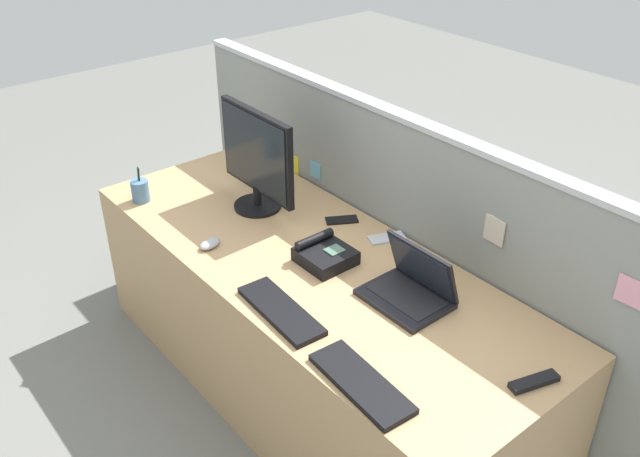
% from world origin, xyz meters
% --- Properties ---
extents(ground_plane, '(10.00, 10.00, 0.00)m').
position_xyz_m(ground_plane, '(0.00, 0.00, 0.00)').
color(ground_plane, slate).
extents(desk, '(2.21, 0.83, 0.71)m').
position_xyz_m(desk, '(0.00, 0.00, 0.36)').
color(desk, tan).
rests_on(desk, ground_plane).
extents(cubicle_divider, '(2.69, 0.08, 1.23)m').
position_xyz_m(cubicle_divider, '(0.00, 0.46, 0.62)').
color(cubicle_divider, gray).
rests_on(cubicle_divider, ground_plane).
extents(desktop_monitor, '(0.49, 0.22, 0.46)m').
position_xyz_m(desktop_monitor, '(-0.48, 0.08, 0.96)').
color(desktop_monitor, black).
rests_on(desktop_monitor, desk).
extents(laptop, '(0.31, 0.24, 0.22)m').
position_xyz_m(laptop, '(0.44, 0.12, 0.77)').
color(laptop, black).
rests_on(laptop, desk).
extents(desk_phone, '(0.20, 0.20, 0.09)m').
position_xyz_m(desk_phone, '(0.06, 0.03, 0.75)').
color(desk_phone, black).
rests_on(desk_phone, desk).
extents(keyboard_main, '(0.41, 0.16, 0.02)m').
position_xyz_m(keyboard_main, '(0.21, -0.31, 0.72)').
color(keyboard_main, black).
rests_on(keyboard_main, desk).
extents(keyboard_spare, '(0.40, 0.16, 0.02)m').
position_xyz_m(keyboard_spare, '(0.67, -0.33, 0.72)').
color(keyboard_spare, black).
rests_on(keyboard_spare, desk).
extents(computer_mouse_right_hand, '(0.08, 0.11, 0.03)m').
position_xyz_m(computer_mouse_right_hand, '(-0.33, -0.27, 0.73)').
color(computer_mouse_right_hand, '#9EA0A8').
rests_on(computer_mouse_right_hand, desk).
extents(pen_cup, '(0.08, 0.08, 0.17)m').
position_xyz_m(pen_cup, '(-0.87, -0.31, 0.77)').
color(pen_cup, '#4C7093').
rests_on(pen_cup, desk).
extents(cell_phone_silver_slab, '(0.12, 0.17, 0.01)m').
position_xyz_m(cell_phone_silver_slab, '(0.09, 0.34, 0.72)').
color(cell_phone_silver_slab, '#B7BAC1').
rests_on(cell_phone_silver_slab, desk).
extents(cell_phone_black_slab, '(0.12, 0.15, 0.01)m').
position_xyz_m(cell_phone_black_slab, '(-0.14, 0.29, 0.72)').
color(cell_phone_black_slab, black).
rests_on(cell_phone_black_slab, desk).
extents(cell_phone_white_slab, '(0.14, 0.14, 0.01)m').
position_xyz_m(cell_phone_white_slab, '(-0.77, 0.35, 0.72)').
color(cell_phone_white_slab, silver).
rests_on(cell_phone_white_slab, desk).
extents(tv_remote, '(0.09, 0.18, 0.02)m').
position_xyz_m(tv_remote, '(1.01, 0.10, 0.72)').
color(tv_remote, black).
rests_on(tv_remote, desk).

